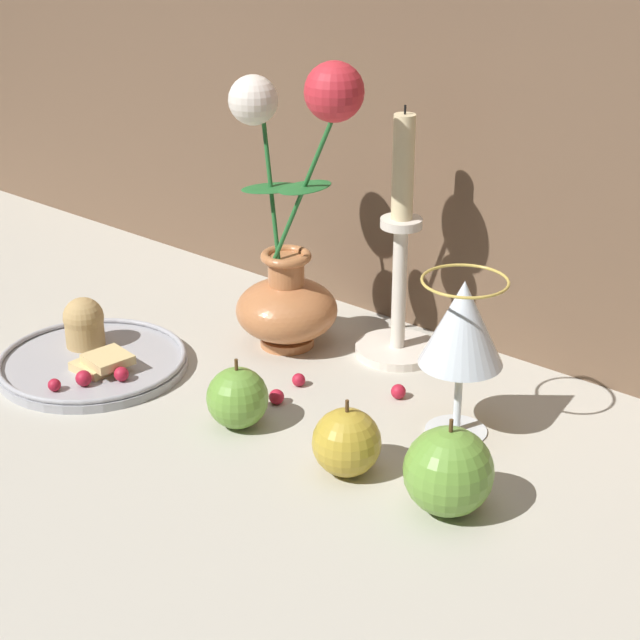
# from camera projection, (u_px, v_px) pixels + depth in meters

# --- Properties ---
(ground_plane) EXTENTS (2.40, 2.40, 0.00)m
(ground_plane) POSITION_uv_depth(u_px,v_px,m) (293.00, 394.00, 1.16)
(ground_plane) COLOR #B7B2A3
(ground_plane) RESTS_ON ground
(vase) EXTENTS (0.18, 0.12, 0.35)m
(vase) POSITION_uv_depth(u_px,v_px,m) (289.00, 256.00, 1.22)
(vase) COLOR #B77042
(vase) RESTS_ON ground_plane
(plate_with_pastries) EXTENTS (0.22, 0.22, 0.07)m
(plate_with_pastries) POSITION_uv_depth(u_px,v_px,m) (91.00, 355.00, 1.22)
(plate_with_pastries) COLOR #A3A3A8
(plate_with_pastries) RESTS_ON ground_plane
(wine_glass) EXTENTS (0.09, 0.09, 0.17)m
(wine_glass) POSITION_uv_depth(u_px,v_px,m) (462.00, 328.00, 1.04)
(wine_glass) COLOR silver
(wine_glass) RESTS_ON ground_plane
(candlestick) EXTENTS (0.10, 0.10, 0.29)m
(candlestick) POSITION_uv_depth(u_px,v_px,m) (400.00, 275.00, 1.21)
(candlestick) COLOR silver
(candlestick) RESTS_ON ground_plane
(apple_beside_vase) EXTENTS (0.08, 0.08, 0.09)m
(apple_beside_vase) POSITION_uv_depth(u_px,v_px,m) (448.00, 471.00, 0.95)
(apple_beside_vase) COLOR #669938
(apple_beside_vase) RESTS_ON ground_plane
(apple_near_glass) EXTENTS (0.06, 0.06, 0.08)m
(apple_near_glass) POSITION_uv_depth(u_px,v_px,m) (240.00, 399.00, 1.09)
(apple_near_glass) COLOR #669938
(apple_near_glass) RESTS_ON ground_plane
(apple_at_table_edge) EXTENTS (0.07, 0.07, 0.08)m
(apple_at_table_edge) POSITION_uv_depth(u_px,v_px,m) (347.00, 442.00, 1.01)
(apple_at_table_edge) COLOR #B2932D
(apple_at_table_edge) RESTS_ON ground_plane
(berry_near_plate) EXTENTS (0.02, 0.02, 0.02)m
(berry_near_plate) POSITION_uv_depth(u_px,v_px,m) (274.00, 396.00, 1.14)
(berry_near_plate) COLOR #AD192D
(berry_near_plate) RESTS_ON ground_plane
(berry_front_center) EXTENTS (0.02, 0.02, 0.02)m
(berry_front_center) POSITION_uv_depth(u_px,v_px,m) (398.00, 391.00, 1.15)
(berry_front_center) COLOR #AD192D
(berry_front_center) RESTS_ON ground_plane
(berry_by_glass_stem) EXTENTS (0.01, 0.01, 0.01)m
(berry_by_glass_stem) POSITION_uv_depth(u_px,v_px,m) (299.00, 380.00, 1.18)
(berry_by_glass_stem) COLOR #AD192D
(berry_by_glass_stem) RESTS_ON ground_plane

